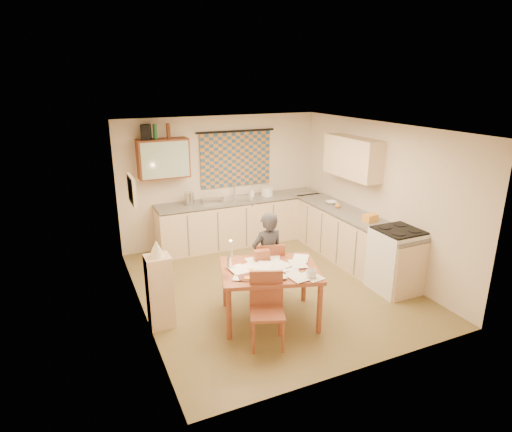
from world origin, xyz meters
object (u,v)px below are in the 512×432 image
shelf_stand (160,292)px  counter_back (241,221)px  dining_table (270,293)px  chair_far (268,280)px  person (267,257)px  counter_right (352,239)px  stove (396,260)px

shelf_stand → counter_back: bearing=48.2°
dining_table → shelf_stand: size_ratio=1.51×
counter_back → chair_far: size_ratio=3.63×
dining_table → chair_far: 0.60m
dining_table → person: person is taller
chair_far → person: 0.40m
counter_right → person: size_ratio=2.17×
person → shelf_stand: (-1.60, -0.06, -0.18)m
stove → person: person is taller
counter_right → stove: (0.00, -1.12, 0.05)m
counter_back → person: (-0.52, -2.30, 0.23)m
stove → chair_far: size_ratio=1.10×
stove → shelf_stand: size_ratio=1.00×
counter_right → counter_back: bearing=129.8°
counter_back → counter_right: (1.43, -1.71, -0.00)m
counter_back → person: size_ratio=2.42×
chair_far → person: size_ratio=0.67×
counter_right → shelf_stand: shelf_stand is taller
counter_right → person: 2.04m
counter_right → stove: 1.13m
stove → dining_table: (-2.15, 0.04, -0.12)m
dining_table → person: size_ratio=1.11×
shelf_stand → dining_table: bearing=-17.3°
counter_right → shelf_stand: size_ratio=2.94×
counter_right → dining_table: 2.41m
counter_right → chair_far: (-1.90, -0.55, -0.17)m
person → shelf_stand: person is taller
dining_table → shelf_stand: shelf_stand is taller
counter_right → shelf_stand: (-3.54, -0.65, 0.05)m
counter_back → person: person is taller
shelf_stand → counter_right: bearing=10.4°
chair_far → person: (-0.04, -0.05, 0.40)m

